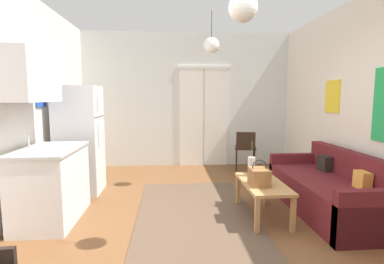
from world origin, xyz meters
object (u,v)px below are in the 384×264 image
object	(u,v)px
bamboo_vase	(251,166)
coffee_table	(263,187)
handbag	(259,177)
refrigerator	(80,140)
pendant_lamp_far	(211,45)
pendant_lamp_near	(243,8)
couch	(331,191)
accent_chair	(245,147)

from	to	relation	value
bamboo_vase	coffee_table	bearing A→B (deg)	-78.41
handbag	bamboo_vase	bearing A→B (deg)	87.11
refrigerator	coffee_table	bearing A→B (deg)	-24.46
bamboo_vase	handbag	bearing A→B (deg)	-92.89
bamboo_vase	pendant_lamp_far	world-z (taller)	pendant_lamp_far
pendant_lamp_far	pendant_lamp_near	bearing A→B (deg)	-90.12
coffee_table	pendant_lamp_near	world-z (taller)	pendant_lamp_near
refrigerator	pendant_lamp_near	distance (m)	3.20
coffee_table	handbag	bearing A→B (deg)	-126.35
couch	pendant_lamp_near	size ratio (longest dim) A/B	2.86
coffee_table	accent_chair	distance (m)	2.39
refrigerator	pendant_lamp_far	world-z (taller)	pendant_lamp_far
couch	pendant_lamp_near	bearing A→B (deg)	-148.85
couch	pendant_lamp_far	world-z (taller)	pendant_lamp_far
bamboo_vase	refrigerator	distance (m)	2.65
handbag	pendant_lamp_far	bearing A→B (deg)	105.44
couch	pendant_lamp_far	size ratio (longest dim) A/B	2.94
pendant_lamp_near	refrigerator	bearing A→B (deg)	137.06
pendant_lamp_near	pendant_lamp_far	world-z (taller)	same
handbag	refrigerator	xyz separation A→B (m)	(-2.47, 1.28, 0.29)
refrigerator	pendant_lamp_near	bearing A→B (deg)	-42.94
bamboo_vase	accent_chair	distance (m)	2.10
handbag	refrigerator	distance (m)	2.80
coffee_table	handbag	xyz separation A→B (m)	(-0.08, -0.12, 0.17)
accent_chair	pendant_lamp_far	size ratio (longest dim) A/B	1.19
bamboo_vase	accent_chair	size ratio (longest dim) A/B	0.59
coffee_table	pendant_lamp_near	bearing A→B (deg)	-122.10
refrigerator	pendant_lamp_near	size ratio (longest dim) A/B	2.42
coffee_table	handbag	size ratio (longest dim) A/B	3.18
refrigerator	bamboo_vase	bearing A→B (deg)	-18.91
couch	coffee_table	world-z (taller)	couch
refrigerator	accent_chair	size ratio (longest dim) A/B	2.08
couch	coffee_table	xyz separation A→B (m)	(-0.95, -0.10, 0.12)
bamboo_vase	accent_chair	xyz separation A→B (m)	(0.45, 2.05, -0.09)
handbag	pendant_lamp_near	world-z (taller)	pendant_lamp_near
handbag	accent_chair	size ratio (longest dim) A/B	0.39
couch	bamboo_vase	xyz separation A→B (m)	(-1.02, 0.21, 0.30)
refrigerator	pendant_lamp_near	world-z (taller)	pendant_lamp_near
couch	coffee_table	size ratio (longest dim) A/B	1.99
handbag	accent_chair	world-z (taller)	accent_chair
couch	pendant_lamp_far	bearing A→B (deg)	139.85
bamboo_vase	pendant_lamp_near	size ratio (longest dim) A/B	0.69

